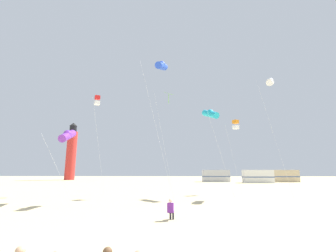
{
  "coord_description": "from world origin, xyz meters",
  "views": [
    {
      "loc": [
        2.04,
        -7.31,
        2.72
      ],
      "look_at": [
        1.41,
        10.22,
        6.13
      ],
      "focal_mm": 24.45,
      "sensor_mm": 36.0,
      "label": 1
    }
  ],
  "objects_px": {
    "kite_box_scarlet": "(97,100)",
    "rv_van_silver": "(216,176)",
    "kite_flyer_standing": "(171,209)",
    "kite_tube_white": "(270,82)",
    "kite_box_orange": "(236,125)",
    "rv_van_white": "(258,176)",
    "rv_van_tan": "(284,176)",
    "kite_tube_blue": "(162,66)",
    "lighthouse_distant": "(71,153)",
    "kite_diamond_lime": "(168,98)",
    "kite_tube_violet": "(68,135)",
    "kite_tube_cyan": "(210,114)"
  },
  "relations": [
    {
      "from": "kite_diamond_lime",
      "to": "kite_tube_violet",
      "type": "distance_m",
      "value": 11.75
    },
    {
      "from": "kite_flyer_standing",
      "to": "kite_diamond_lime",
      "type": "height_order",
      "value": "kite_diamond_lime"
    },
    {
      "from": "kite_diamond_lime",
      "to": "rv_van_white",
      "type": "distance_m",
      "value": 34.26
    },
    {
      "from": "kite_box_scarlet",
      "to": "rv_van_white",
      "type": "bearing_deg",
      "value": 42.81
    },
    {
      "from": "kite_box_scarlet",
      "to": "kite_tube_blue",
      "type": "bearing_deg",
      "value": -32.06
    },
    {
      "from": "kite_tube_white",
      "to": "rv_van_white",
      "type": "height_order",
      "value": "kite_tube_white"
    },
    {
      "from": "kite_tube_blue",
      "to": "kite_diamond_lime",
      "type": "relative_size",
      "value": 1.17
    },
    {
      "from": "kite_flyer_standing",
      "to": "lighthouse_distant",
      "type": "xyz_separation_m",
      "value": [
        -30.56,
        52.92,
        7.22
      ]
    },
    {
      "from": "rv_van_silver",
      "to": "rv_van_tan",
      "type": "height_order",
      "value": "same"
    },
    {
      "from": "rv_van_white",
      "to": "lighthouse_distant",
      "type": "bearing_deg",
      "value": 163.77
    },
    {
      "from": "kite_tube_cyan",
      "to": "rv_van_tan",
      "type": "bearing_deg",
      "value": 55.84
    },
    {
      "from": "lighthouse_distant",
      "to": "rv_van_tan",
      "type": "distance_m",
      "value": 57.61
    },
    {
      "from": "kite_tube_cyan",
      "to": "kite_diamond_lime",
      "type": "height_order",
      "value": "kite_diamond_lime"
    },
    {
      "from": "kite_tube_white",
      "to": "kite_diamond_lime",
      "type": "bearing_deg",
      "value": 175.92
    },
    {
      "from": "kite_tube_cyan",
      "to": "rv_van_tan",
      "type": "distance_m",
      "value": 39.41
    },
    {
      "from": "kite_tube_violet",
      "to": "rv_van_silver",
      "type": "bearing_deg",
      "value": 62.28
    },
    {
      "from": "kite_diamond_lime",
      "to": "rv_van_silver",
      "type": "bearing_deg",
      "value": 71.59
    },
    {
      "from": "kite_tube_blue",
      "to": "kite_box_orange",
      "type": "height_order",
      "value": "kite_tube_blue"
    },
    {
      "from": "kite_box_orange",
      "to": "lighthouse_distant",
      "type": "xyz_separation_m",
      "value": [
        -38.41,
        37.75,
        -0.55
      ]
    },
    {
      "from": "kite_tube_violet",
      "to": "lighthouse_distant",
      "type": "height_order",
      "value": "lighthouse_distant"
    },
    {
      "from": "kite_tube_violet",
      "to": "lighthouse_distant",
      "type": "relative_size",
      "value": 0.39
    },
    {
      "from": "kite_flyer_standing",
      "to": "rv_van_white",
      "type": "relative_size",
      "value": 0.18
    },
    {
      "from": "kite_tube_white",
      "to": "lighthouse_distant",
      "type": "bearing_deg",
      "value": 135.06
    },
    {
      "from": "rv_van_tan",
      "to": "rv_van_silver",
      "type": "bearing_deg",
      "value": 178.39
    },
    {
      "from": "kite_box_orange",
      "to": "kite_tube_white",
      "type": "bearing_deg",
      "value": -49.69
    },
    {
      "from": "rv_van_silver",
      "to": "rv_van_tan",
      "type": "bearing_deg",
      "value": -4.63
    },
    {
      "from": "kite_box_scarlet",
      "to": "kite_tube_cyan",
      "type": "bearing_deg",
      "value": -9.64
    },
    {
      "from": "kite_tube_blue",
      "to": "kite_diamond_lime",
      "type": "height_order",
      "value": "kite_tube_blue"
    },
    {
      "from": "kite_tube_white",
      "to": "kite_box_scarlet",
      "type": "xyz_separation_m",
      "value": [
        -20.42,
        1.96,
        -1.29
      ]
    },
    {
      "from": "kite_diamond_lime",
      "to": "kite_box_scarlet",
      "type": "height_order",
      "value": "kite_diamond_lime"
    },
    {
      "from": "kite_box_scarlet",
      "to": "rv_van_silver",
      "type": "relative_size",
      "value": 1.81
    },
    {
      "from": "kite_diamond_lime",
      "to": "kite_tube_violet",
      "type": "bearing_deg",
      "value": -148.44
    },
    {
      "from": "rv_van_white",
      "to": "kite_tube_violet",
      "type": "bearing_deg",
      "value": -131.24
    },
    {
      "from": "lighthouse_distant",
      "to": "rv_van_white",
      "type": "bearing_deg",
      "value": -15.74
    },
    {
      "from": "kite_tube_blue",
      "to": "kite_diamond_lime",
      "type": "bearing_deg",
      "value": 82.42
    },
    {
      "from": "kite_tube_white",
      "to": "kite_box_orange",
      "type": "xyz_separation_m",
      "value": [
        -3.17,
        3.73,
        -4.12
      ]
    },
    {
      "from": "kite_box_orange",
      "to": "lighthouse_distant",
      "type": "height_order",
      "value": "lighthouse_distant"
    },
    {
      "from": "kite_tube_cyan",
      "to": "kite_box_scarlet",
      "type": "distance_m",
      "value": 13.92
    },
    {
      "from": "kite_tube_white",
      "to": "kite_tube_blue",
      "type": "xyz_separation_m",
      "value": [
        -12.13,
        -3.24,
        0.66
      ]
    },
    {
      "from": "kite_tube_white",
      "to": "lighthouse_distant",
      "type": "relative_size",
      "value": 0.79
    },
    {
      "from": "kite_box_scarlet",
      "to": "rv_van_silver",
      "type": "xyz_separation_m",
      "value": [
        19.31,
        30.34,
        -9.82
      ]
    },
    {
      "from": "kite_tube_violet",
      "to": "rv_van_white",
      "type": "relative_size",
      "value": 1.01
    },
    {
      "from": "kite_tube_white",
      "to": "kite_box_scarlet",
      "type": "distance_m",
      "value": 20.56
    },
    {
      "from": "kite_tube_cyan",
      "to": "rv_van_tan",
      "type": "relative_size",
      "value": 1.47
    },
    {
      "from": "kite_box_scarlet",
      "to": "rv_van_tan",
      "type": "relative_size",
      "value": 1.83
    },
    {
      "from": "kite_box_orange",
      "to": "kite_box_scarlet",
      "type": "bearing_deg",
      "value": -174.14
    },
    {
      "from": "kite_flyer_standing",
      "to": "kite_box_scarlet",
      "type": "relative_size",
      "value": 0.1
    },
    {
      "from": "kite_box_scarlet",
      "to": "kite_tube_violet",
      "type": "distance_m",
      "value": 8.54
    },
    {
      "from": "kite_tube_white",
      "to": "rv_van_silver",
      "type": "bearing_deg",
      "value": 91.97
    },
    {
      "from": "kite_flyer_standing",
      "to": "kite_box_orange",
      "type": "bearing_deg",
      "value": -106.22
    }
  ]
}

